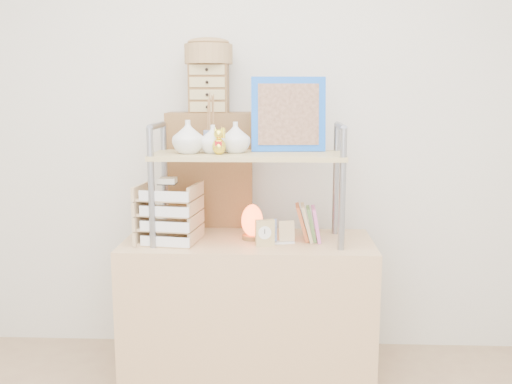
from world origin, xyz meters
The scene contains 10 objects.
room_shell centered at (0.00, 0.39, 1.69)m, with size 3.42×3.41×2.61m.
desk centered at (0.00, 1.20, 0.38)m, with size 1.20×0.50×0.75m, color tan.
cabinet centered at (-0.22, 1.57, 0.68)m, with size 0.45×0.24×1.35m, color brown.
hutch centered at (-0.03, 1.21, 1.19)m, with size 0.90×0.34×0.78m.
letter_tray centered at (-0.37, 1.15, 0.87)m, with size 0.29×0.27×0.31m.
salt_lamp centered at (0.02, 1.22, 0.84)m, with size 0.11×0.11×0.17m.
desk_clock centered at (0.08, 1.10, 0.81)m, with size 0.09×0.06×0.12m.
postcard_stand centered at (0.14, 1.15, 0.78)m, with size 0.17×0.08×0.11m.
drawer_chest centered at (-0.22, 1.55, 1.48)m, with size 0.20×0.16×0.25m.
woven_basket centered at (-0.22, 1.55, 1.65)m, with size 0.25×0.25×0.10m, color brown.
Camera 1 is at (0.15, -1.47, 1.45)m, focal length 40.00 mm.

